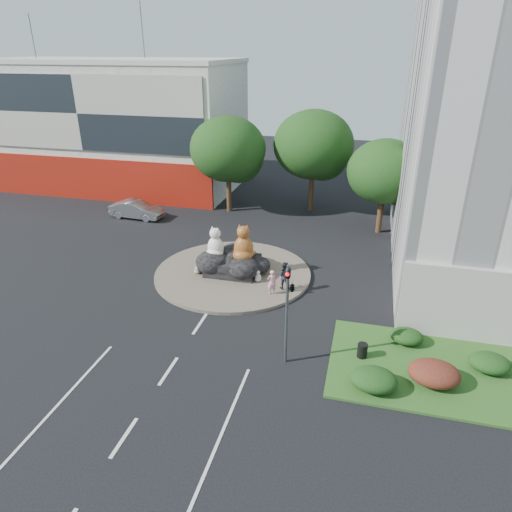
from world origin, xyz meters
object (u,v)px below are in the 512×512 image
Objects in this scene: cat_tabby at (244,242)px; kitten_white at (258,276)px; kitten_calico at (197,267)px; litter_bin at (362,350)px; parked_car at (136,210)px; pedestrian_pink at (272,282)px; pedestrian_dark at (284,276)px; cat_white at (215,242)px.

cat_tabby reaches higher than kitten_white.
cat_tabby is 2.94× the size of kitten_calico.
litter_bin is at bearing -49.55° from kitten_white.
parked_car is at bearing 138.31° from kitten_white.
kitten_calico is 1.11× the size of kitten_white.
kitten_calico is at bearing -164.44° from cat_tabby.
pedestrian_dark reaches higher than pedestrian_pink.
kitten_white is 1.06× the size of litter_bin.
pedestrian_dark is at bearing -120.11° from parked_car.
cat_tabby reaches higher than cat_white.
pedestrian_pink is (5.17, -1.42, 0.36)m from kitten_calico.
kitten_white is (1.18, -0.93, -1.73)m from cat_tabby.
cat_tabby is 1.57× the size of pedestrian_pink.
pedestrian_pink is at bearing -123.33° from parked_car.
pedestrian_pink is 7.17m from litter_bin.
parked_car is at bearing 144.30° from cat_tabby.
cat_tabby is 10.57m from litter_bin.
pedestrian_pink is (1.16, -1.35, 0.39)m from kitten_white.
pedestrian_pink is at bearing 19.46° from kitten_calico.
kitten_calico is 1.17× the size of litter_bin.
pedestrian_dark reaches higher than parked_car.
cat_white reaches higher than litter_bin.
cat_white is 3.01× the size of litter_bin.
kitten_calico reaches higher than litter_bin.
kitten_calico is 4.02m from kitten_white.
litter_bin is (4.82, -5.51, -0.59)m from pedestrian_dark.
kitten_white is 15.88m from parked_car.
kitten_calico reaches higher than kitten_white.
pedestrian_dark is at bearing 28.75° from kitten_calico.
parked_car is (-14.18, 10.43, -0.21)m from pedestrian_pink.
cat_white is 11.90m from litter_bin.
kitten_white is at bearing 33.79° from kitten_calico.
parked_car is 6.54× the size of litter_bin.
cat_tabby is 2.29m from kitten_white.
pedestrian_dark is 0.38× the size of parked_car.
kitten_calico is 5.38m from pedestrian_pink.
kitten_white is (3.01, -0.85, -1.58)m from cat_white.
cat_white is at bearing 144.17° from litter_bin.
kitten_calico is 12.21m from litter_bin.
kitten_white is at bearing -39.50° from cat_tabby.
kitten_white is at bearing -80.23° from pedestrian_pink.
pedestrian_dark is at bearing 2.11° from cat_white.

